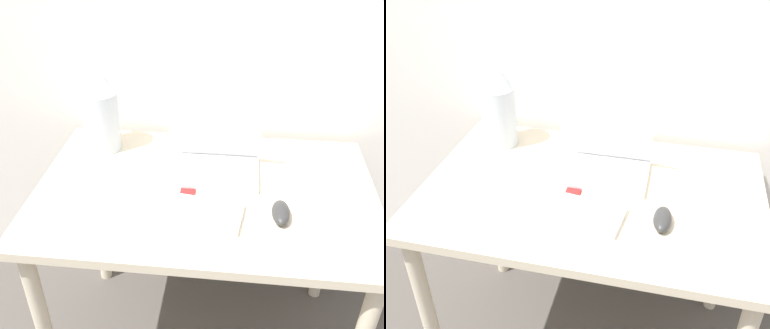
{
  "view_description": "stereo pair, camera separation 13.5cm",
  "coord_description": "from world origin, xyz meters",
  "views": [
    {
      "loc": [
        0.09,
        -0.8,
        1.59
      ],
      "look_at": [
        -0.04,
        0.33,
        0.86
      ],
      "focal_mm": 42.0,
      "sensor_mm": 36.0,
      "label": 1
    },
    {
      "loc": [
        0.22,
        -0.78,
        1.59
      ],
      "look_at": [
        -0.04,
        0.33,
        0.86
      ],
      "focal_mm": 42.0,
      "sensor_mm": 36.0,
      "label": 2
    }
  ],
  "objects": [
    {
      "name": "mp3_player",
      "position": [
        -0.05,
        0.32,
        0.76
      ],
      "size": [
        0.05,
        0.05,
        0.01
      ],
      "color": "red",
      "rests_on": "desk"
    },
    {
      "name": "laptop",
      "position": [
        0.02,
        0.46,
        0.8
      ],
      "size": [
        0.3,
        0.21,
        0.21
      ],
      "color": "white",
      "rests_on": "desk"
    },
    {
      "name": "vase",
      "position": [
        -0.39,
        0.56,
        0.91
      ],
      "size": [
        0.13,
        0.13,
        0.31
      ],
      "color": "silver",
      "rests_on": "desk"
    },
    {
      "name": "mouse",
      "position": [
        0.23,
        0.23,
        0.77
      ],
      "size": [
        0.05,
        0.11,
        0.04
      ],
      "color": "#2D2D2D",
      "rests_on": "desk"
    },
    {
      "name": "desk",
      "position": [
        0.0,
        0.35,
        0.65
      ],
      "size": [
        1.07,
        0.7,
        0.76
      ],
      "color": "beige",
      "rests_on": "ground_plane"
    },
    {
      "name": "keyboard",
      "position": [
        -0.1,
        0.23,
        0.77
      ],
      "size": [
        0.45,
        0.19,
        0.02
      ],
      "color": "white",
      "rests_on": "desk"
    }
  ]
}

